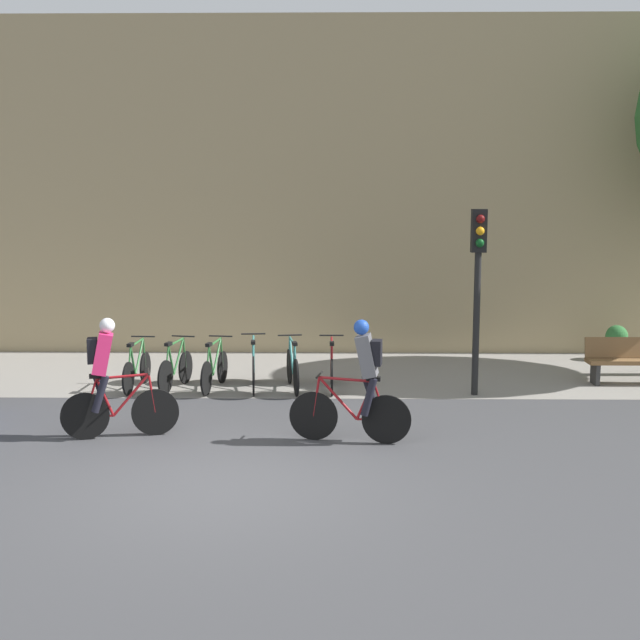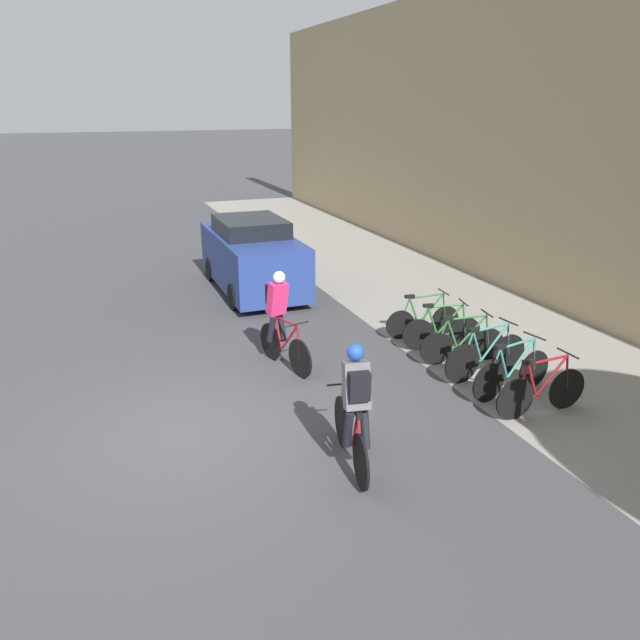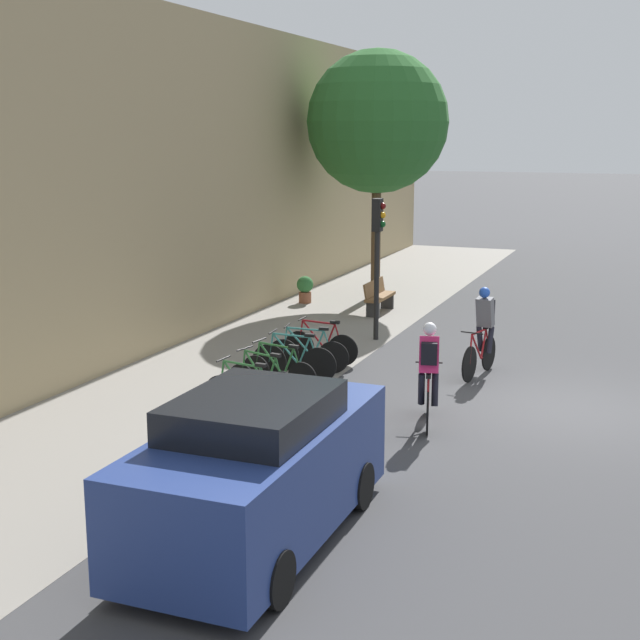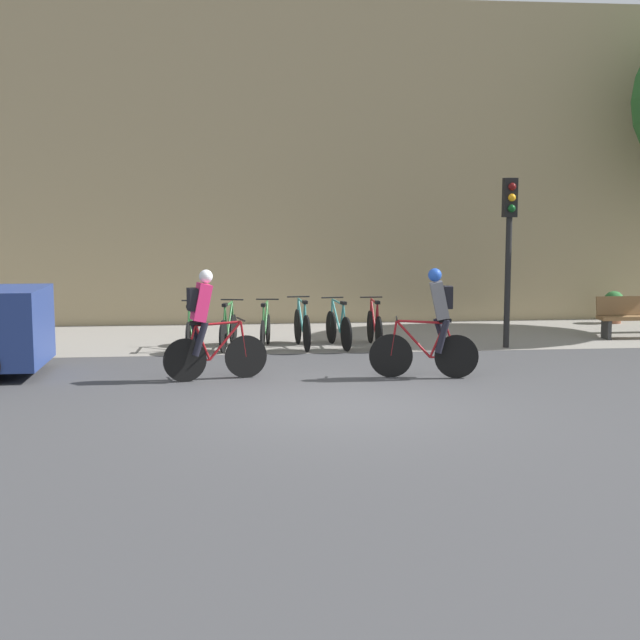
% 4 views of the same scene
% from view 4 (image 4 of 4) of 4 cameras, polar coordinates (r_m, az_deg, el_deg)
% --- Properties ---
extents(ground, '(200.00, 200.00, 0.00)m').
position_cam_4_polar(ground, '(12.60, 1.34, -5.50)').
color(ground, '#3D3D3F').
extents(kerb_strip, '(44.00, 4.50, 0.01)m').
position_cam_4_polar(kerb_strip, '(19.20, -1.20, -1.06)').
color(kerb_strip, gray).
rests_on(kerb_strip, ground).
extents(building_facade, '(44.00, 0.60, 7.60)m').
position_cam_4_polar(building_facade, '(21.57, -1.80, 9.96)').
color(building_facade, tan).
rests_on(building_facade, ground).
extents(cyclist_pink, '(1.67, 0.59, 1.79)m').
position_cam_4_polar(cyclist_pink, '(14.35, -7.34, -0.15)').
color(cyclist_pink, black).
rests_on(cyclist_pink, ground).
extents(cyclist_grey, '(1.76, 0.53, 1.80)m').
position_cam_4_polar(cyclist_grey, '(14.57, 7.35, -0.04)').
color(cyclist_grey, black).
rests_on(cyclist_grey, ground).
extents(parked_bike_0, '(0.46, 1.62, 0.94)m').
position_cam_4_polar(parked_bike_0, '(17.60, -8.25, -0.66)').
color(parked_bike_0, black).
rests_on(parked_bike_0, ground).
extents(parked_bike_1, '(0.49, 1.56, 0.95)m').
position_cam_4_polar(parked_bike_1, '(17.58, -5.89, -0.61)').
color(parked_bike_1, black).
rests_on(parked_bike_1, ground).
extents(parked_bike_2, '(0.46, 1.65, 0.95)m').
position_cam_4_polar(parked_bike_2, '(17.60, -3.52, -0.58)').
color(parked_bike_2, black).
rests_on(parked_bike_2, ground).
extents(parked_bike_3, '(0.46, 1.74, 0.99)m').
position_cam_4_polar(parked_bike_3, '(17.64, -1.15, -0.45)').
color(parked_bike_3, black).
rests_on(parked_bike_3, ground).
extents(parked_bike_4, '(0.46, 1.69, 0.97)m').
position_cam_4_polar(parked_bike_4, '(17.71, 1.19, -0.47)').
color(parked_bike_4, black).
rests_on(parked_bike_4, ground).
extents(parked_bike_5, '(0.46, 1.66, 0.97)m').
position_cam_4_polar(parked_bike_5, '(17.82, 3.51, -0.44)').
color(parked_bike_5, black).
rests_on(parked_bike_5, ground).
extents(traffic_light_pole, '(0.26, 0.30, 3.34)m').
position_cam_4_polar(traffic_light_pole, '(17.89, 12.02, 5.63)').
color(traffic_light_pole, black).
rests_on(traffic_light_pole, ground).
extents(bench, '(1.59, 0.44, 0.89)m').
position_cam_4_polar(bench, '(20.05, 19.48, 0.21)').
color(bench, brown).
rests_on(bench, ground).
extents(potted_plant, '(0.48, 0.48, 0.78)m').
position_cam_4_polar(potted_plant, '(22.50, 18.29, 0.90)').
color(potted_plant, brown).
rests_on(potted_plant, ground).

